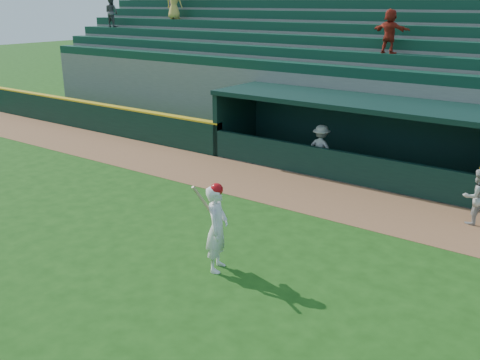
{
  "coord_description": "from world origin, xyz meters",
  "views": [
    {
      "loc": [
        7.31,
        -8.51,
        5.5
      ],
      "look_at": [
        0.0,
        1.6,
        1.3
      ],
      "focal_mm": 40.0,
      "sensor_mm": 36.0,
      "label": 1
    }
  ],
  "objects": [
    {
      "name": "ground",
      "position": [
        0.0,
        0.0,
        0.0
      ],
      "size": [
        120.0,
        120.0,
        0.0
      ],
      "primitive_type": "plane",
      "color": "#1A4611",
      "rests_on": "ground"
    },
    {
      "name": "warning_track",
      "position": [
        0.0,
        4.9,
        0.01
      ],
      "size": [
        40.0,
        3.0,
        0.01
      ],
      "primitive_type": "cube",
      "color": "brown",
      "rests_on": "ground"
    },
    {
      "name": "field_wall_left",
      "position": [
        -12.25,
        6.55,
        0.6
      ],
      "size": [
        15.5,
        0.3,
        1.2
      ],
      "primitive_type": "cube",
      "color": "black",
      "rests_on": "ground"
    },
    {
      "name": "wall_stripe_left",
      "position": [
        -12.25,
        6.55,
        1.23
      ],
      "size": [
        15.5,
        0.32,
        0.06
      ],
      "primitive_type": "cube",
      "color": "gold",
      "rests_on": "field_wall_left"
    },
    {
      "name": "dugout_player_front",
      "position": [
        4.71,
        5.4,
        0.74
      ],
      "size": [
        0.91,
        0.9,
        1.48
      ],
      "primitive_type": "imported",
      "rotation": [
        0.0,
        0.0,
        3.88
      ],
      "color": "#A7A7A2",
      "rests_on": "ground"
    },
    {
      "name": "dugout_player_inside",
      "position": [
        -0.6,
        7.05,
        0.8
      ],
      "size": [
        1.06,
        0.65,
        1.6
      ],
      "primitive_type": "imported",
      "rotation": [
        0.0,
        0.0,
        3.09
      ],
      "color": "#AAAAA5",
      "rests_on": "ground"
    },
    {
      "name": "dugout",
      "position": [
        0.0,
        8.0,
        1.36
      ],
      "size": [
        9.4,
        2.8,
        2.46
      ],
      "color": "slate",
      "rests_on": "ground"
    },
    {
      "name": "stands",
      "position": [
        0.01,
        12.57,
        2.41
      ],
      "size": [
        34.5,
        6.25,
        7.59
      ],
      "color": "slate",
      "rests_on": "ground"
    },
    {
      "name": "batter_at_plate",
      "position": [
        0.87,
        -0.43,
        0.98
      ],
      "size": [
        0.68,
        0.87,
        1.97
      ],
      "color": "white",
      "rests_on": "ground"
    }
  ]
}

